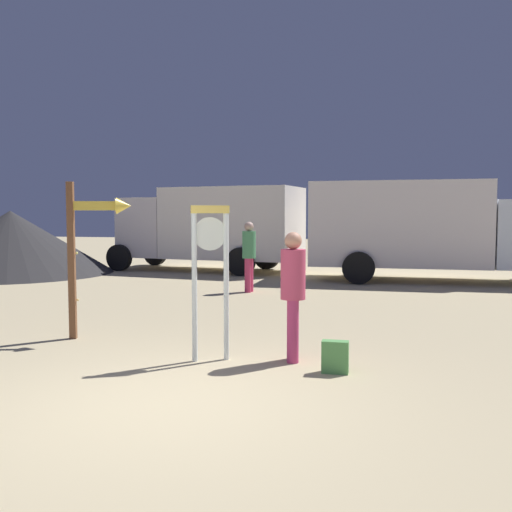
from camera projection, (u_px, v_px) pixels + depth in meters
The scene contains 9 objects.
ground_plane at pixel (163, 405), 5.66m from camera, with size 80.00×80.00×0.00m, color tan.
standing_clock at pixel (210, 264), 7.34m from camera, with size 0.48×0.29×2.03m.
arrow_sign at pixel (91, 236), 8.63m from camera, with size 0.98×0.44×2.41m.
person_near_clock at pixel (293, 289), 7.31m from camera, with size 0.32×0.32×1.69m.
backpack at pixel (335, 357), 6.81m from camera, with size 0.32×0.19×0.39m.
person_distant at pixel (249, 253), 13.96m from camera, with size 0.33×0.33×1.74m.
box_truck_near at pixel (422, 227), 16.28m from camera, with size 6.91×2.64×2.86m.
box_truck_far at pixel (212, 225), 19.35m from camera, with size 6.72×3.37×2.83m.
dome_tent at pixel (11, 242), 18.43m from camera, with size 6.51×6.51×2.05m.
Camera 1 is at (2.14, -5.19, 1.90)m, focal length 39.64 mm.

